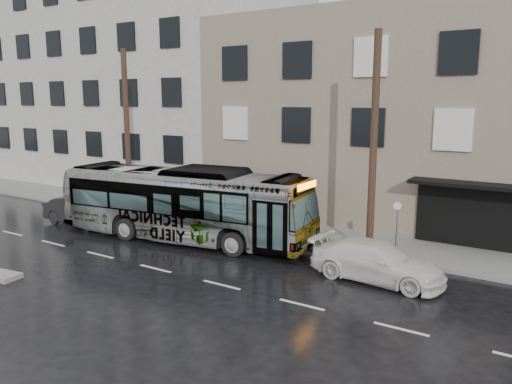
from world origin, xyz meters
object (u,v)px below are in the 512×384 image
Objects in this scene: sign_post at (397,230)px; bus at (184,204)px; white_sedan at (377,261)px; utility_pole_front at (374,146)px; dark_sedan at (82,211)px; utility_pole_rear at (127,133)px.

bus is (-9.33, -2.05, 0.37)m from sign_post.
utility_pole_front is at bearing 28.56° from white_sedan.
dark_sedan is (-15.65, -2.86, -0.60)m from sign_post.
sign_post is at bearing -84.66° from bus.
white_sedan is at bearing -64.02° from utility_pole_front.
utility_pole_rear is 6.79m from bus.
utility_pole_front is at bearing 180.00° from sign_post.
utility_pole_rear is 0.73× the size of bus.
bus is (5.77, -2.05, -2.93)m from utility_pole_rear.
utility_pole_rear is 15.46m from sign_post.
utility_pole_rear is at bearing 180.00° from utility_pole_front.
bus is 2.54× the size of white_sedan.
utility_pole_rear is 3.75× the size of sign_post.
utility_pole_rear reaches higher than white_sedan.
bus is at bearing -167.59° from sign_post.
utility_pole_front is 0.73× the size of bus.
dark_sedan is at bearing -100.86° from utility_pole_rear.
bus is at bearing 90.74° from white_sedan.
sign_post is 0.52× the size of dark_sedan.
utility_pole_rear is 4.86m from dark_sedan.
bus is at bearing -81.93° from dark_sedan.
dark_sedan is (-14.55, -2.86, -3.90)m from utility_pole_front.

